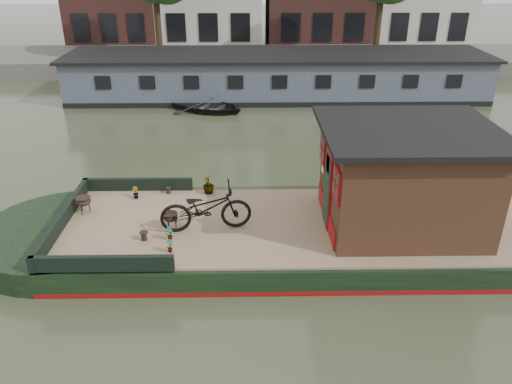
{
  "coord_description": "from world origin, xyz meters",
  "views": [
    {
      "loc": [
        -1.45,
        -10.55,
        6.68
      ],
      "look_at": [
        -1.27,
        0.5,
        1.26
      ],
      "focal_mm": 35.0,
      "sensor_mm": 36.0,
      "label": 1
    }
  ],
  "objects_px": {
    "brazier_front": "(171,221)",
    "dinghy": "(208,104)",
    "bicycle": "(206,208)",
    "potted_plant_a": "(170,233)",
    "brazier_rear": "(84,205)",
    "cabin": "(404,176)"
  },
  "relations": [
    {
      "from": "potted_plant_a",
      "to": "brazier_front",
      "type": "height_order",
      "value": "brazier_front"
    },
    {
      "from": "brazier_front",
      "to": "dinghy",
      "type": "xyz_separation_m",
      "value": [
        0.05,
        11.69,
        -0.51
      ]
    },
    {
      "from": "cabin",
      "to": "brazier_rear",
      "type": "xyz_separation_m",
      "value": [
        -7.79,
        0.63,
        -1.01
      ]
    },
    {
      "from": "potted_plant_a",
      "to": "bicycle",
      "type": "bearing_deg",
      "value": 31.18
    },
    {
      "from": "bicycle",
      "to": "dinghy",
      "type": "distance_m",
      "value": 11.8
    },
    {
      "from": "bicycle",
      "to": "potted_plant_a",
      "type": "bearing_deg",
      "value": 112.7
    },
    {
      "from": "bicycle",
      "to": "brazier_rear",
      "type": "distance_m",
      "value": 3.29
    },
    {
      "from": "potted_plant_a",
      "to": "brazier_front",
      "type": "distance_m",
      "value": 0.54
    },
    {
      "from": "potted_plant_a",
      "to": "brazier_front",
      "type": "xyz_separation_m",
      "value": [
        -0.05,
        0.54,
        0.02
      ]
    },
    {
      "from": "cabin",
      "to": "dinghy",
      "type": "xyz_separation_m",
      "value": [
        -5.44,
        11.5,
        -1.53
      ]
    },
    {
      "from": "brazier_front",
      "to": "dinghy",
      "type": "distance_m",
      "value": 11.71
    },
    {
      "from": "bicycle",
      "to": "brazier_rear",
      "type": "xyz_separation_m",
      "value": [
        -3.15,
        0.88,
        -0.35
      ]
    },
    {
      "from": "dinghy",
      "to": "brazier_rear",
      "type": "bearing_deg",
      "value": -166.01
    },
    {
      "from": "brazier_front",
      "to": "bicycle",
      "type": "bearing_deg",
      "value": -3.29
    },
    {
      "from": "potted_plant_a",
      "to": "brazier_rear",
      "type": "relative_size",
      "value": 0.85
    },
    {
      "from": "brazier_front",
      "to": "brazier_rear",
      "type": "height_order",
      "value": "brazier_rear"
    },
    {
      "from": "brazier_rear",
      "to": "potted_plant_a",
      "type": "bearing_deg",
      "value": -30.22
    },
    {
      "from": "potted_plant_a",
      "to": "cabin",
      "type": "bearing_deg",
      "value": 7.66
    },
    {
      "from": "brazier_front",
      "to": "brazier_rear",
      "type": "distance_m",
      "value": 2.44
    },
    {
      "from": "potted_plant_a",
      "to": "dinghy",
      "type": "height_order",
      "value": "potted_plant_a"
    },
    {
      "from": "brazier_front",
      "to": "dinghy",
      "type": "height_order",
      "value": "brazier_front"
    },
    {
      "from": "potted_plant_a",
      "to": "brazier_rear",
      "type": "height_order",
      "value": "brazier_rear"
    }
  ]
}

